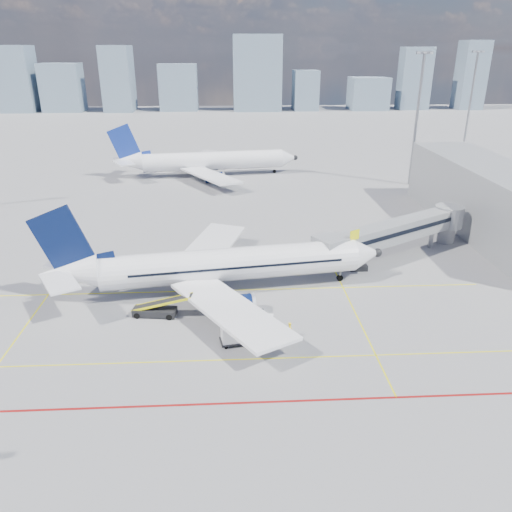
{
  "coord_description": "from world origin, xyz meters",
  "views": [
    {
      "loc": [
        0.93,
        -43.98,
        25.97
      ],
      "look_at": [
        3.79,
        8.6,
        4.0
      ],
      "focal_mm": 35.0,
      "sensor_mm": 36.0,
      "label": 1
    }
  ],
  "objects_px": {
    "main_aircraft": "(217,266)",
    "baggage_tug": "(262,318)",
    "cargo_dolly": "(240,333)",
    "second_aircraft": "(205,161)",
    "belt_loader": "(156,310)",
    "ramp_worker": "(290,330)"
  },
  "relations": [
    {
      "from": "main_aircraft",
      "to": "baggage_tug",
      "type": "height_order",
      "value": "main_aircraft"
    },
    {
      "from": "cargo_dolly",
      "to": "main_aircraft",
      "type": "bearing_deg",
      "value": 91.14
    },
    {
      "from": "second_aircraft",
      "to": "main_aircraft",
      "type": "bearing_deg",
      "value": -93.44
    },
    {
      "from": "belt_loader",
      "to": "ramp_worker",
      "type": "bearing_deg",
      "value": -12.48
    },
    {
      "from": "main_aircraft",
      "to": "second_aircraft",
      "type": "height_order",
      "value": "second_aircraft"
    },
    {
      "from": "second_aircraft",
      "to": "ramp_worker",
      "type": "distance_m",
      "value": 68.18
    },
    {
      "from": "second_aircraft",
      "to": "cargo_dolly",
      "type": "height_order",
      "value": "second_aircraft"
    },
    {
      "from": "second_aircraft",
      "to": "belt_loader",
      "type": "xyz_separation_m",
      "value": [
        -2.77,
        -62.21,
        -2.54
      ]
    },
    {
      "from": "baggage_tug",
      "to": "cargo_dolly",
      "type": "relative_size",
      "value": 0.57
    },
    {
      "from": "baggage_tug",
      "to": "main_aircraft",
      "type": "bearing_deg",
      "value": 129.03
    },
    {
      "from": "main_aircraft",
      "to": "belt_loader",
      "type": "distance_m",
      "value": 8.68
    },
    {
      "from": "second_aircraft",
      "to": "ramp_worker",
      "type": "height_order",
      "value": "second_aircraft"
    },
    {
      "from": "baggage_tug",
      "to": "ramp_worker",
      "type": "bearing_deg",
      "value": -39.9
    },
    {
      "from": "second_aircraft",
      "to": "baggage_tug",
      "type": "relative_size",
      "value": 18.19
    },
    {
      "from": "ramp_worker",
      "to": "cargo_dolly",
      "type": "bearing_deg",
      "value": 96.22
    },
    {
      "from": "main_aircraft",
      "to": "baggage_tug",
      "type": "bearing_deg",
      "value": -66.94
    },
    {
      "from": "belt_loader",
      "to": "cargo_dolly",
      "type": "bearing_deg",
      "value": -25.37
    },
    {
      "from": "second_aircraft",
      "to": "baggage_tug",
      "type": "xyz_separation_m",
      "value": [
        8.17,
        -64.48,
        -2.52
      ]
    },
    {
      "from": "main_aircraft",
      "to": "ramp_worker",
      "type": "height_order",
      "value": "main_aircraft"
    },
    {
      "from": "baggage_tug",
      "to": "ramp_worker",
      "type": "relative_size",
      "value": 1.31
    },
    {
      "from": "main_aircraft",
      "to": "belt_loader",
      "type": "relative_size",
      "value": 5.96
    },
    {
      "from": "cargo_dolly",
      "to": "belt_loader",
      "type": "xyz_separation_m",
      "value": [
        -8.61,
        5.71,
        -0.44
      ]
    }
  ]
}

